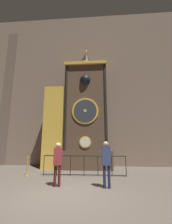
{
  "coord_description": "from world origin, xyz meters",
  "views": [
    {
      "loc": [
        1.19,
        -5.53,
        1.75
      ],
      "look_at": [
        0.37,
        5.2,
        3.94
      ],
      "focal_mm": 24.0,
      "sensor_mm": 36.0,
      "label": 1
    }
  ],
  "objects_px": {
    "visitor_far": "(106,159)",
    "stanchion_post": "(27,170)",
    "clock_tower": "(79,116)",
    "visitor_near": "(58,160)"
  },
  "relations": [
    {
      "from": "stanchion_post",
      "to": "visitor_far",
      "type": "bearing_deg",
      "value": -24.53
    },
    {
      "from": "visitor_far",
      "to": "clock_tower",
      "type": "bearing_deg",
      "value": 105.97
    },
    {
      "from": "clock_tower",
      "to": "visitor_near",
      "type": "relative_size",
      "value": 5.16
    },
    {
      "from": "visitor_near",
      "to": "visitor_far",
      "type": "bearing_deg",
      "value": -20.67
    },
    {
      "from": "visitor_far",
      "to": "visitor_near",
      "type": "bearing_deg",
      "value": 173.1
    },
    {
      "from": "clock_tower",
      "to": "visitor_near",
      "type": "height_order",
      "value": "clock_tower"
    },
    {
      "from": "visitor_far",
      "to": "stanchion_post",
      "type": "xyz_separation_m",
      "value": [
        -4.14,
        1.89,
        -0.76
      ]
    },
    {
      "from": "clock_tower",
      "to": "stanchion_post",
      "type": "xyz_separation_m",
      "value": [
        -2.48,
        -2.48,
        -3.32
      ]
    },
    {
      "from": "visitor_far",
      "to": "stanchion_post",
      "type": "distance_m",
      "value": 4.62
    },
    {
      "from": "visitor_near",
      "to": "stanchion_post",
      "type": "bearing_deg",
      "value": 120.9
    }
  ]
}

